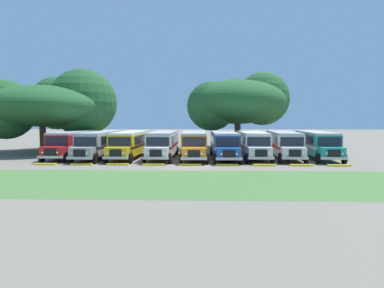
# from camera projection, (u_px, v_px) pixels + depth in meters

# --- Properties ---
(ground_plane) EXTENTS (220.00, 220.00, 0.00)m
(ground_plane) POSITION_uv_depth(u_px,v_px,m) (190.00, 166.00, 30.30)
(ground_plane) COLOR slate
(foreground_grass_strip) EXTENTS (80.00, 10.10, 0.01)m
(foreground_grass_strip) POSITION_uv_depth(u_px,v_px,m) (186.00, 182.00, 22.50)
(foreground_grass_strip) COLOR #4C7538
(foreground_grass_strip) RESTS_ON ground_plane
(parked_bus_slot_0) EXTENTS (2.75, 10.85, 2.82)m
(parked_bus_slot_0) POSITION_uv_depth(u_px,v_px,m) (73.00, 143.00, 37.51)
(parked_bus_slot_0) COLOR red
(parked_bus_slot_0) RESTS_ON ground_plane
(parked_bus_slot_1) EXTENTS (3.07, 10.89, 2.82)m
(parked_bus_slot_1) POSITION_uv_depth(u_px,v_px,m) (101.00, 143.00, 36.71)
(parked_bus_slot_1) COLOR #9E9993
(parked_bus_slot_1) RESTS_ON ground_plane
(parked_bus_slot_2) EXTENTS (2.93, 10.87, 2.82)m
(parked_bus_slot_2) POSITION_uv_depth(u_px,v_px,m) (130.00, 143.00, 36.86)
(parked_bus_slot_2) COLOR yellow
(parked_bus_slot_2) RESTS_ON ground_plane
(parked_bus_slot_3) EXTENTS (2.72, 10.84, 2.82)m
(parked_bus_slot_3) POSITION_uv_depth(u_px,v_px,m) (163.00, 143.00, 36.68)
(parked_bus_slot_3) COLOR silver
(parked_bus_slot_3) RESTS_ON ground_plane
(parked_bus_slot_4) EXTENTS (2.91, 10.87, 2.82)m
(parked_bus_slot_4) POSITION_uv_depth(u_px,v_px,m) (194.00, 143.00, 36.30)
(parked_bus_slot_4) COLOR orange
(parked_bus_slot_4) RESTS_ON ground_plane
(parked_bus_slot_5) EXTENTS (2.84, 10.86, 2.82)m
(parked_bus_slot_5) POSITION_uv_depth(u_px,v_px,m) (224.00, 144.00, 36.17)
(parked_bus_slot_5) COLOR #23519E
(parked_bus_slot_5) RESTS_ON ground_plane
(parked_bus_slot_6) EXTENTS (2.71, 10.84, 2.82)m
(parked_bus_slot_6) POSITION_uv_depth(u_px,v_px,m) (252.00, 143.00, 36.69)
(parked_bus_slot_6) COLOR silver
(parked_bus_slot_6) RESTS_ON ground_plane
(parked_bus_slot_7) EXTENTS (3.15, 10.90, 2.82)m
(parked_bus_slot_7) POSITION_uv_depth(u_px,v_px,m) (284.00, 143.00, 36.67)
(parked_bus_slot_7) COLOR silver
(parked_bus_slot_7) RESTS_ON ground_plane
(parked_bus_slot_8) EXTENTS (3.14, 10.90, 2.82)m
(parked_bus_slot_8) POSITION_uv_depth(u_px,v_px,m) (317.00, 143.00, 36.51)
(parked_bus_slot_8) COLOR teal
(parked_bus_slot_8) RESTS_ON ground_plane
(curb_wheelstop_0) EXTENTS (2.00, 0.36, 0.15)m
(curb_wheelstop_0) POSITION_uv_depth(u_px,v_px,m) (46.00, 164.00, 31.01)
(curb_wheelstop_0) COLOR yellow
(curb_wheelstop_0) RESTS_ON ground_plane
(curb_wheelstop_1) EXTENTS (2.00, 0.36, 0.15)m
(curb_wheelstop_1) POSITION_uv_depth(u_px,v_px,m) (81.00, 164.00, 30.90)
(curb_wheelstop_1) COLOR yellow
(curb_wheelstop_1) RESTS_ON ground_plane
(curb_wheelstop_2) EXTENTS (2.00, 0.36, 0.15)m
(curb_wheelstop_2) POSITION_uv_depth(u_px,v_px,m) (117.00, 164.00, 30.79)
(curb_wheelstop_2) COLOR yellow
(curb_wheelstop_2) RESTS_ON ground_plane
(curb_wheelstop_3) EXTENTS (2.00, 0.36, 0.15)m
(curb_wheelstop_3) POSITION_uv_depth(u_px,v_px,m) (154.00, 165.00, 30.68)
(curb_wheelstop_3) COLOR yellow
(curb_wheelstop_3) RESTS_ON ground_plane
(curb_wheelstop_4) EXTENTS (2.00, 0.36, 0.15)m
(curb_wheelstop_4) POSITION_uv_depth(u_px,v_px,m) (190.00, 165.00, 30.57)
(curb_wheelstop_4) COLOR yellow
(curb_wheelstop_4) RESTS_ON ground_plane
(curb_wheelstop_5) EXTENTS (2.00, 0.36, 0.15)m
(curb_wheelstop_5) POSITION_uv_depth(u_px,v_px,m) (227.00, 165.00, 30.46)
(curb_wheelstop_5) COLOR yellow
(curb_wheelstop_5) RESTS_ON ground_plane
(curb_wheelstop_6) EXTENTS (2.00, 0.36, 0.15)m
(curb_wheelstop_6) POSITION_uv_depth(u_px,v_px,m) (264.00, 165.00, 30.35)
(curb_wheelstop_6) COLOR yellow
(curb_wheelstop_6) RESTS_ON ground_plane
(curb_wheelstop_7) EXTENTS (2.00, 0.36, 0.15)m
(curb_wheelstop_7) POSITION_uv_depth(u_px,v_px,m) (301.00, 165.00, 30.24)
(curb_wheelstop_7) COLOR yellow
(curb_wheelstop_7) RESTS_ON ground_plane
(curb_wheelstop_8) EXTENTS (2.00, 0.36, 0.15)m
(curb_wheelstop_8) POSITION_uv_depth(u_px,v_px,m) (339.00, 165.00, 30.13)
(curb_wheelstop_8) COLOR yellow
(curb_wheelstop_8) RESTS_ON ground_plane
(broad_shade_tree) EXTENTS (14.72, 13.52, 10.99)m
(broad_shade_tree) POSITION_uv_depth(u_px,v_px,m) (239.00, 102.00, 48.35)
(broad_shade_tree) COLOR brown
(broad_shade_tree) RESTS_ON ground_plane
(secondary_tree) EXTENTS (16.44, 14.93, 10.68)m
(secondary_tree) POSITION_uv_depth(u_px,v_px,m) (50.00, 105.00, 43.34)
(secondary_tree) COLOR brown
(secondary_tree) RESTS_ON ground_plane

